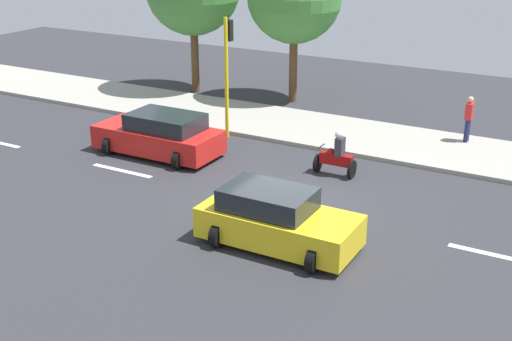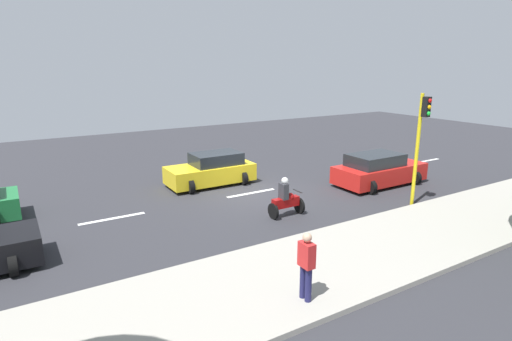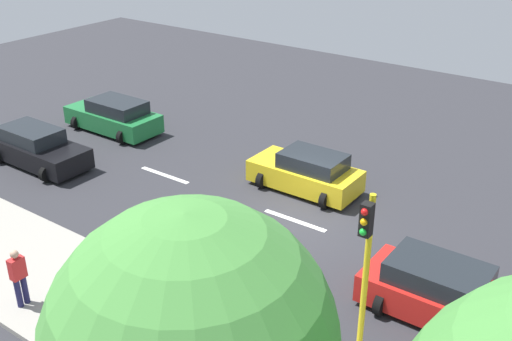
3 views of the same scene
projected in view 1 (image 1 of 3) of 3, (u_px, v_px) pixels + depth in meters
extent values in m
cube|color=#2D2D33|center=(283.00, 209.00, 19.58)|extent=(40.00, 60.00, 0.10)
cube|color=#9E998E|center=(368.00, 138.00, 25.23)|extent=(4.00, 60.00, 0.15)
cube|color=white|center=(496.00, 256.00, 16.84)|extent=(0.20, 2.40, 0.01)
cube|color=white|center=(283.00, 207.00, 19.56)|extent=(0.20, 2.40, 0.01)
cube|color=white|center=(122.00, 171.00, 22.28)|extent=(0.20, 2.40, 0.01)
cube|color=yellow|center=(279.00, 226.00, 17.15)|extent=(1.80, 4.07, 0.80)
cube|color=#1E2328|center=(268.00, 199.00, 17.05)|extent=(1.51, 2.28, 0.56)
cylinder|color=black|center=(339.00, 234.00, 17.27)|extent=(0.64, 0.22, 0.64)
cylinder|color=black|center=(314.00, 260.00, 15.99)|extent=(0.64, 0.22, 0.64)
cylinder|color=black|center=(249.00, 212.00, 18.49)|extent=(0.64, 0.22, 0.64)
cylinder|color=black|center=(218.00, 235.00, 17.21)|extent=(0.64, 0.22, 0.64)
cube|color=red|center=(158.00, 139.00, 23.64)|extent=(1.93, 4.50, 0.80)
cube|color=#1E2328|center=(165.00, 122.00, 23.23)|extent=(1.62, 2.52, 0.56)
cylinder|color=black|center=(110.00, 145.00, 23.70)|extent=(0.64, 0.22, 0.64)
cylinder|color=black|center=(140.00, 132.00, 25.10)|extent=(0.64, 0.22, 0.64)
cylinder|color=black|center=(179.00, 160.00, 22.35)|extent=(0.64, 0.22, 0.64)
cylinder|color=black|center=(207.00, 145.00, 23.75)|extent=(0.64, 0.22, 0.64)
cylinder|color=black|center=(318.00, 163.00, 22.12)|extent=(0.60, 0.10, 0.60)
cylinder|color=black|center=(352.00, 169.00, 21.58)|extent=(0.60, 0.10, 0.60)
cube|color=#990C0C|center=(336.00, 159.00, 21.74)|extent=(0.28, 1.10, 0.36)
sphere|color=#990C0C|center=(331.00, 153.00, 21.76)|extent=(0.32, 0.32, 0.32)
cylinder|color=black|center=(321.00, 146.00, 21.86)|extent=(0.55, 0.04, 0.04)
cube|color=#333338|center=(340.00, 147.00, 21.53)|extent=(0.36, 0.24, 0.60)
sphere|color=silver|center=(339.00, 135.00, 21.41)|extent=(0.26, 0.26, 0.26)
cylinder|color=#1E1E4C|center=(466.00, 131.00, 24.41)|extent=(0.16, 0.16, 0.85)
cylinder|color=#1E1E4C|center=(468.00, 130.00, 24.57)|extent=(0.16, 0.16, 0.85)
cube|color=red|center=(469.00, 111.00, 24.23)|extent=(0.40, 0.24, 0.60)
sphere|color=tan|center=(471.00, 100.00, 24.07)|extent=(0.22, 0.22, 0.22)
cylinder|color=yellow|center=(226.00, 79.00, 24.78)|extent=(0.14, 0.14, 4.50)
cube|color=black|center=(229.00, 30.00, 24.32)|extent=(0.24, 0.24, 0.76)
sphere|color=red|center=(230.00, 23.00, 24.33)|extent=(0.16, 0.16, 0.16)
sphere|color=#F2A50C|center=(231.00, 30.00, 24.42)|extent=(0.16, 0.16, 0.16)
sphere|color=green|center=(231.00, 36.00, 24.51)|extent=(0.16, 0.16, 0.16)
cylinder|color=brown|center=(293.00, 66.00, 29.73)|extent=(0.36, 0.36, 3.23)
cylinder|color=brown|center=(195.00, 57.00, 31.28)|extent=(0.36, 0.36, 3.32)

